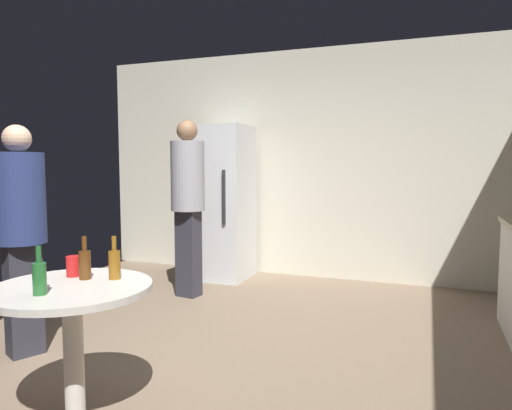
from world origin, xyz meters
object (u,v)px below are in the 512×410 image
Objects in this scene: person_in_navy_shirt at (20,222)px; person_in_gray_shirt at (188,194)px; beer_bottle_amber at (114,263)px; refrigerator at (220,202)px; beer_bottle_green at (39,277)px; beer_bottle_brown at (85,264)px; plastic_cup_red at (74,266)px; foreground_table at (72,306)px.

person_in_gray_shirt is (0.37, 1.72, 0.11)m from person_in_navy_shirt.
person_in_gray_shirt is at bearing 108.91° from beer_bottle_amber.
refrigerator is 1.01× the size of person_in_gray_shirt.
beer_bottle_green is (0.64, -3.36, -0.08)m from refrigerator.
beer_bottle_brown is 0.11m from plastic_cup_red.
person_in_gray_shirt reaches higher than person_in_navy_shirt.
plastic_cup_red is at bearing -80.08° from refrigerator.
beer_bottle_green is (-0.14, -0.37, 0.00)m from beer_bottle_amber.
person_in_navy_shirt reaches higher than beer_bottle_amber.
person_in_gray_shirt is at bearing 102.88° from person_in_navy_shirt.
person_in_gray_shirt reaches higher than beer_bottle_green.
refrigerator is at bearing -168.72° from person_in_gray_shirt.
refrigerator is 16.36× the size of plastic_cup_red.
person_in_navy_shirt reaches higher than beer_bottle_green.
plastic_cup_red is at bearing -2.16° from person_in_navy_shirt.
beer_bottle_green is at bearing 21.62° from person_in_gray_shirt.
foreground_table is 2.43m from person_in_gray_shirt.
refrigerator is 0.87m from person_in_gray_shirt.
refrigerator reaches higher than person_in_navy_shirt.
person_in_navy_shirt reaches higher than foreground_table.
foreground_table is 0.27m from beer_bottle_green.
foreground_table is 0.23m from beer_bottle_brown.
plastic_cup_red is (-0.10, 0.03, -0.03)m from beer_bottle_brown.
person_in_navy_shirt reaches higher than plastic_cup_red.
foreground_table is 7.27× the size of plastic_cup_red.
refrigerator is at bearing 100.77° from beer_bottle_green.
plastic_cup_red is 0.06× the size of person_in_gray_shirt.
person_in_gray_shirt reaches higher than foreground_table.
refrigerator is 3.06m from plastic_cup_red.
beer_bottle_green reaches higher than plastic_cup_red.
person_in_gray_shirt is (-0.48, 2.16, 0.26)m from plastic_cup_red.
refrigerator is 7.83× the size of beer_bottle_amber.
beer_bottle_green is (-0.01, -0.19, 0.19)m from foreground_table.
beer_bottle_green is (0.01, -0.31, 0.00)m from beer_bottle_brown.
beer_bottle_brown reaches higher than foreground_table.
person_in_gray_shirt is (-0.58, 2.19, 0.23)m from beer_bottle_brown.
beer_bottle_amber reaches higher than foreground_table.
person_in_navy_shirt is at bearing 148.43° from foreground_table.
beer_bottle_brown is at bearing -78.31° from refrigerator.
refrigerator reaches higher than person_in_gray_shirt.
refrigerator reaches higher than beer_bottle_amber.
plastic_cup_red is (-0.11, 0.35, -0.03)m from beer_bottle_green.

